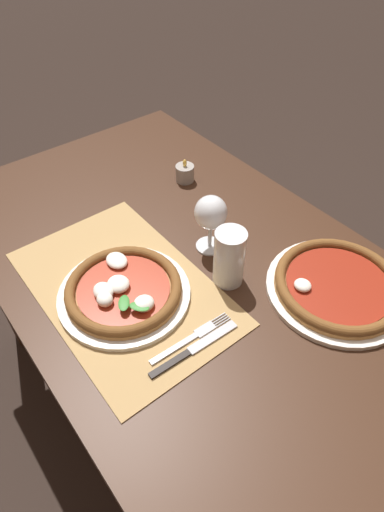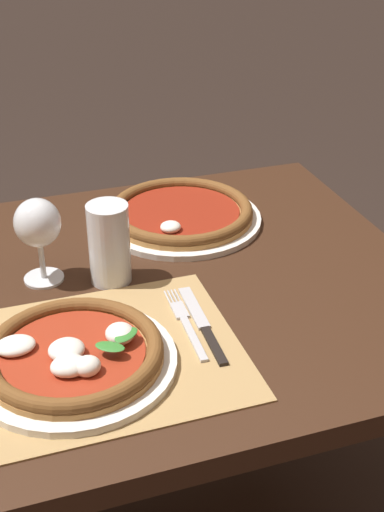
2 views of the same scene
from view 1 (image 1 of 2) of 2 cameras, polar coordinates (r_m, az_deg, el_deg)
name	(u,v)px [view 1 (image 1 of 2)]	position (r m, az deg, el deg)	size (l,w,h in m)	color
ground_plane	(185,396)	(1.68, -0.92, -18.19)	(24.00, 24.00, 0.00)	black
dining_table	(182,284)	(1.15, -1.28, -3.70)	(1.36, 0.83, 0.74)	#382114
paper_placemat	(123,287)	(1.01, -9.17, -4.14)	(0.55, 0.35, 0.00)	#A88451
pizza_near	(123,290)	(0.98, -9.17, -4.51)	(0.30, 0.30, 0.05)	silver
pizza_far	(338,286)	(1.03, 18.86, -3.75)	(0.32, 0.32, 0.04)	silver
wine_glass	(211,215)	(1.03, 2.51, 5.53)	(0.08, 0.08, 0.16)	silver
pint_glass	(229,258)	(0.97, 4.98, -0.32)	(0.07, 0.07, 0.15)	silver
fork	(191,338)	(0.91, -0.07, -10.87)	(0.02, 0.20, 0.00)	#B7B7BC
knife	(195,349)	(0.89, 0.34, -12.24)	(0.02, 0.22, 0.01)	black
votive_candle	(185,174)	(1.31, -0.96, 10.93)	(0.06, 0.06, 0.07)	gray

